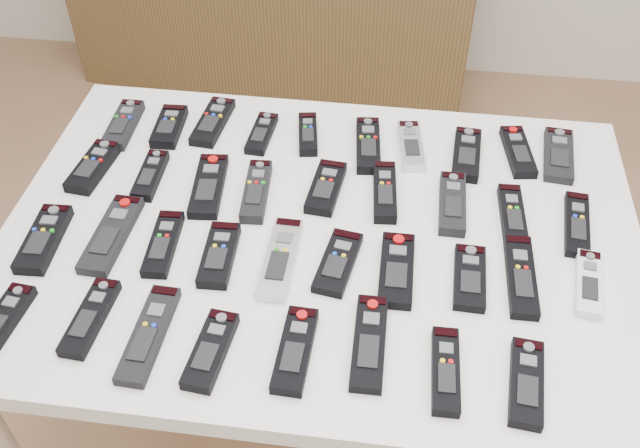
# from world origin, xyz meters

# --- Properties ---
(table) EXTENTS (1.25, 0.88, 0.78)m
(table) POSITION_xyz_m (-0.04, 0.09, 0.72)
(table) COLOR white
(table) RESTS_ON ground
(remote_0) EXTENTS (0.06, 0.17, 0.02)m
(remote_0) POSITION_xyz_m (-0.53, 0.37, 0.79)
(remote_0) COLOR black
(remote_0) RESTS_ON table
(remote_1) EXTENTS (0.06, 0.14, 0.02)m
(remote_1) POSITION_xyz_m (-0.43, 0.37, 0.79)
(remote_1) COLOR black
(remote_1) RESTS_ON table
(remote_2) EXTENTS (0.07, 0.18, 0.02)m
(remote_2) POSITION_xyz_m (-0.33, 0.41, 0.79)
(remote_2) COLOR black
(remote_2) RESTS_ON table
(remote_3) EXTENTS (0.05, 0.14, 0.02)m
(remote_3) POSITION_xyz_m (-0.21, 0.38, 0.79)
(remote_3) COLOR black
(remote_3) RESTS_ON table
(remote_4) EXTENTS (0.06, 0.14, 0.02)m
(remote_4) POSITION_xyz_m (-0.11, 0.39, 0.79)
(remote_4) COLOR black
(remote_4) RESTS_ON table
(remote_5) EXTENTS (0.07, 0.18, 0.02)m
(remote_5) POSITION_xyz_m (0.03, 0.36, 0.79)
(remote_5) COLOR black
(remote_5) RESTS_ON table
(remote_6) EXTENTS (0.07, 0.16, 0.02)m
(remote_6) POSITION_xyz_m (0.12, 0.37, 0.79)
(remote_6) COLOR #B7B7BC
(remote_6) RESTS_ON table
(remote_7) EXTENTS (0.07, 0.17, 0.02)m
(remote_7) POSITION_xyz_m (0.24, 0.36, 0.79)
(remote_7) COLOR black
(remote_7) RESTS_ON table
(remote_8) EXTENTS (0.07, 0.17, 0.02)m
(remote_8) POSITION_xyz_m (0.36, 0.39, 0.79)
(remote_8) COLOR black
(remote_8) RESTS_ON table
(remote_9) EXTENTS (0.08, 0.18, 0.02)m
(remote_9) POSITION_xyz_m (0.44, 0.39, 0.79)
(remote_9) COLOR black
(remote_9) RESTS_ON table
(remote_10) EXTENTS (0.07, 0.16, 0.02)m
(remote_10) POSITION_xyz_m (-0.55, 0.21, 0.79)
(remote_10) COLOR black
(remote_10) RESTS_ON table
(remote_11) EXTENTS (0.05, 0.15, 0.02)m
(remote_11) POSITION_xyz_m (-0.42, 0.20, 0.79)
(remote_11) COLOR black
(remote_11) RESTS_ON table
(remote_12) EXTENTS (0.08, 0.19, 0.02)m
(remote_12) POSITION_xyz_m (-0.29, 0.19, 0.79)
(remote_12) COLOR black
(remote_12) RESTS_ON table
(remote_13) EXTENTS (0.06, 0.18, 0.02)m
(remote_13) POSITION_xyz_m (-0.19, 0.18, 0.79)
(remote_13) COLOR black
(remote_13) RESTS_ON table
(remote_14) EXTENTS (0.07, 0.16, 0.02)m
(remote_14) POSITION_xyz_m (-0.05, 0.21, 0.79)
(remote_14) COLOR black
(remote_14) RESTS_ON table
(remote_15) EXTENTS (0.06, 0.17, 0.02)m
(remote_15) POSITION_xyz_m (0.07, 0.21, 0.79)
(remote_15) COLOR black
(remote_15) RESTS_ON table
(remote_16) EXTENTS (0.05, 0.17, 0.02)m
(remote_16) POSITION_xyz_m (0.21, 0.20, 0.79)
(remote_16) COLOR black
(remote_16) RESTS_ON table
(remote_17) EXTENTS (0.05, 0.17, 0.02)m
(remote_17) POSITION_xyz_m (0.33, 0.18, 0.79)
(remote_17) COLOR black
(remote_17) RESTS_ON table
(remote_18) EXTENTS (0.06, 0.18, 0.02)m
(remote_18) POSITION_xyz_m (0.46, 0.17, 0.79)
(remote_18) COLOR black
(remote_18) RESTS_ON table
(remote_19) EXTENTS (0.07, 0.17, 0.02)m
(remote_19) POSITION_xyz_m (-0.57, -0.01, 0.79)
(remote_19) COLOR black
(remote_19) RESTS_ON table
(remote_20) EXTENTS (0.07, 0.21, 0.02)m
(remote_20) POSITION_xyz_m (-0.44, 0.02, 0.79)
(remote_20) COLOR black
(remote_20) RESTS_ON table
(remote_21) EXTENTS (0.06, 0.17, 0.02)m
(remote_21) POSITION_xyz_m (-0.33, 0.01, 0.79)
(remote_21) COLOR black
(remote_21) RESTS_ON table
(remote_22) EXTENTS (0.06, 0.16, 0.02)m
(remote_22) POSITION_xyz_m (-0.22, -0.01, 0.79)
(remote_22) COLOR black
(remote_22) RESTS_ON table
(remote_23) EXTENTS (0.06, 0.20, 0.02)m
(remote_23) POSITION_xyz_m (-0.11, 0.00, 0.79)
(remote_23) COLOR #B7B7BC
(remote_23) RESTS_ON table
(remote_24) EXTENTS (0.08, 0.16, 0.02)m
(remote_24) POSITION_xyz_m (0.00, 0.01, 0.79)
(remote_24) COLOR black
(remote_24) RESTS_ON table
(remote_25) EXTENTS (0.06, 0.17, 0.02)m
(remote_25) POSITION_xyz_m (0.11, 0.00, 0.79)
(remote_25) COLOR black
(remote_25) RESTS_ON table
(remote_26) EXTENTS (0.06, 0.15, 0.02)m
(remote_26) POSITION_xyz_m (0.24, 0.00, 0.79)
(remote_26) COLOR black
(remote_26) RESTS_ON table
(remote_27) EXTENTS (0.05, 0.19, 0.02)m
(remote_27) POSITION_xyz_m (0.34, 0.02, 0.79)
(remote_27) COLOR black
(remote_27) RESTS_ON table
(remote_28) EXTENTS (0.06, 0.16, 0.02)m
(remote_28) POSITION_xyz_m (0.46, 0.01, 0.79)
(remote_28) COLOR silver
(remote_28) RESTS_ON table
(remote_29) EXTENTS (0.06, 0.16, 0.02)m
(remote_29) POSITION_xyz_m (-0.56, -0.21, 0.79)
(remote_29) COLOR black
(remote_29) RESTS_ON table
(remote_30) EXTENTS (0.06, 0.17, 0.02)m
(remote_30) POSITION_xyz_m (-0.41, -0.18, 0.79)
(remote_30) COLOR black
(remote_30) RESTS_ON table
(remote_31) EXTENTS (0.06, 0.20, 0.02)m
(remote_31) POSITION_xyz_m (-0.30, -0.20, 0.79)
(remote_31) COLOR black
(remote_31) RESTS_ON table
(remote_32) EXTENTS (0.07, 0.16, 0.02)m
(remote_32) POSITION_xyz_m (-0.18, -0.22, 0.79)
(remote_32) COLOR black
(remote_32) RESTS_ON table
(remote_33) EXTENTS (0.06, 0.17, 0.02)m
(remote_33) POSITION_xyz_m (-0.05, -0.20, 0.79)
(remote_33) COLOR black
(remote_33) RESTS_ON table
(remote_34) EXTENTS (0.06, 0.19, 0.02)m
(remote_34) POSITION_xyz_m (0.07, -0.17, 0.79)
(remote_34) COLOR black
(remote_34) RESTS_ON table
(remote_35) EXTENTS (0.05, 0.16, 0.02)m
(remote_35) POSITION_xyz_m (0.20, -0.21, 0.79)
(remote_35) COLOR black
(remote_35) RESTS_ON table
(remote_36) EXTENTS (0.07, 0.17, 0.02)m
(remote_36) POSITION_xyz_m (0.33, -0.21, 0.79)
(remote_36) COLOR black
(remote_36) RESTS_ON table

